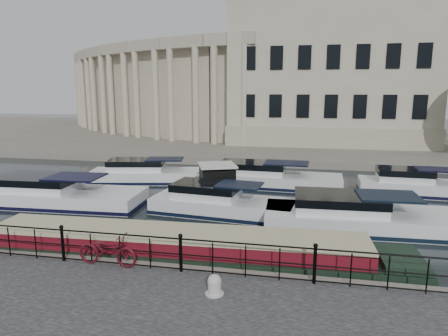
{
  "coord_description": "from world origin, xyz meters",
  "views": [
    {
      "loc": [
        3.54,
        -13.22,
        6.03
      ],
      "look_at": [
        0.5,
        2.0,
        3.0
      ],
      "focal_mm": 32.0,
      "sensor_mm": 36.0,
      "label": 1
    }
  ],
  "objects_px": {
    "bicycle": "(107,250)",
    "narrowboat": "(174,254)",
    "harbour_hut": "(217,185)",
    "mooring_bollard": "(214,285)"
  },
  "relations": [
    {
      "from": "bicycle",
      "to": "narrowboat",
      "type": "height_order",
      "value": "bicycle"
    },
    {
      "from": "bicycle",
      "to": "narrowboat",
      "type": "distance_m",
      "value": 2.46
    },
    {
      "from": "bicycle",
      "to": "mooring_bollard",
      "type": "xyz_separation_m",
      "value": [
        3.72,
        -1.12,
        -0.25
      ]
    },
    {
      "from": "bicycle",
      "to": "mooring_bollard",
      "type": "height_order",
      "value": "bicycle"
    },
    {
      "from": "bicycle",
      "to": "harbour_hut",
      "type": "bearing_deg",
      "value": -5.55
    },
    {
      "from": "harbour_hut",
      "to": "bicycle",
      "type": "bearing_deg",
      "value": -119.52
    },
    {
      "from": "bicycle",
      "to": "narrowboat",
      "type": "xyz_separation_m",
      "value": [
        1.62,
        1.71,
        -0.71
      ]
    },
    {
      "from": "bicycle",
      "to": "mooring_bollard",
      "type": "relative_size",
      "value": 3.47
    },
    {
      "from": "narrowboat",
      "to": "harbour_hut",
      "type": "xyz_separation_m",
      "value": [
        -0.2,
        8.09,
        0.59
      ]
    },
    {
      "from": "narrowboat",
      "to": "harbour_hut",
      "type": "distance_m",
      "value": 8.12
    }
  ]
}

